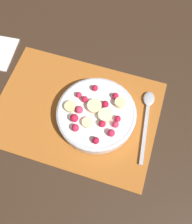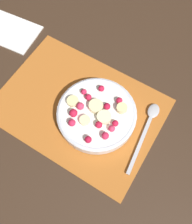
{
  "view_description": "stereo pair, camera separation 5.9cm",
  "coord_description": "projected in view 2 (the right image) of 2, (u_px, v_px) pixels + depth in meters",
  "views": [
    {
      "loc": [
        -0.13,
        0.24,
        0.59
      ],
      "look_at": [
        -0.05,
        0.0,
        0.04
      ],
      "focal_mm": 40.0,
      "sensor_mm": 36.0,
      "label": 1
    },
    {
      "loc": [
        -0.18,
        0.21,
        0.59
      ],
      "look_at": [
        -0.05,
        0.0,
        0.04
      ],
      "focal_mm": 40.0,
      "sensor_mm": 36.0,
      "label": 2
    }
  ],
  "objects": [
    {
      "name": "spoon",
      "position": [
        149.0,
        123.0,
        0.63
      ],
      "size": [
        0.04,
        0.2,
        0.01
      ],
      "rotation": [
        0.0,
        0.0,
        4.83
      ],
      "color": "#B2B2B7",
      "rests_on": "placemat"
    },
    {
      "name": "napkin",
      "position": [
        11.0,
        31.0,
        0.75
      ],
      "size": [
        0.17,
        0.13,
        0.01
      ],
      "color": "white",
      "rests_on": "ground_plane"
    },
    {
      "name": "ground_plane",
      "position": [
        79.0,
        108.0,
        0.65
      ],
      "size": [
        3.0,
        3.0,
        0.0
      ],
      "primitive_type": "plane",
      "color": "#382619"
    },
    {
      "name": "placemat",
      "position": [
        79.0,
        107.0,
        0.65
      ],
      "size": [
        0.42,
        0.3,
        0.01
      ],
      "color": "#B26023",
      "rests_on": "ground_plane"
    },
    {
      "name": "fruit_bowl",
      "position": [
        96.0,
        115.0,
        0.62
      ],
      "size": [
        0.2,
        0.2,
        0.05
      ],
      "color": "silver",
      "rests_on": "placemat"
    }
  ]
}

